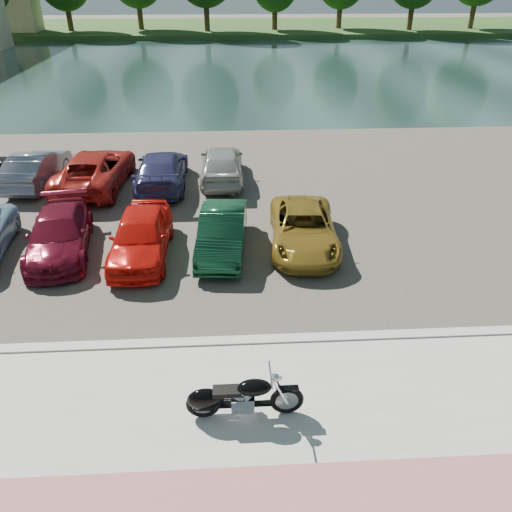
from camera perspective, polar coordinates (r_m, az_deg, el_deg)
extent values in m
plane|color=#595447|center=(10.77, 1.47, -16.76)|extent=(200.00, 200.00, 0.00)
cube|color=#B0ADA6|center=(10.07, 1.95, -20.71)|extent=(60.00, 6.00, 0.10)
cube|color=#B0ADA6|center=(12.17, 0.72, -9.66)|extent=(60.00, 0.30, 0.14)
cube|color=#3B3730|center=(19.95, -1.05, 6.96)|extent=(60.00, 18.00, 0.04)
cube|color=#182C29|center=(47.99, -2.57, 20.64)|extent=(120.00, 40.00, 0.00)
cube|color=#214217|center=(79.70, -3.03, 24.61)|extent=(120.00, 24.00, 0.60)
cube|color=tan|center=(78.37, -26.11, 24.29)|extent=(6.00, 4.00, 7.20)
cylinder|color=#3E2D16|center=(76.25, -20.69, 24.81)|extent=(0.70, 0.70, 4.95)
cylinder|color=#3E2D16|center=(75.72, -13.20, 25.95)|extent=(0.70, 0.70, 5.40)
cylinder|color=#3E2D16|center=(72.10, -5.70, 26.52)|extent=(0.70, 0.70, 5.85)
cylinder|color=#3E2D16|center=(73.81, 2.17, 26.18)|extent=(0.70, 0.70, 4.50)
cylinder|color=#3E2D16|center=(76.51, 9.56, 26.15)|extent=(0.70, 0.70, 4.95)
cylinder|color=#3E2D16|center=(76.19, 17.39, 25.47)|extent=(0.70, 0.70, 5.40)
cylinder|color=#3E2D16|center=(80.82, 23.68, 24.82)|extent=(0.70, 0.70, 5.85)
torus|color=black|center=(10.28, 3.54, -16.11)|extent=(0.68, 0.12, 0.68)
torus|color=black|center=(10.25, -6.06, -16.48)|extent=(0.68, 0.12, 0.68)
cylinder|color=#B2B2B7|center=(10.28, 3.54, -16.11)|extent=(0.46, 0.06, 0.46)
cylinder|color=#B2B2B7|center=(10.25, -6.06, -16.48)|extent=(0.46, 0.06, 0.46)
cylinder|color=silver|center=(9.98, 2.84, -15.36)|extent=(0.33, 0.05, 0.63)
cylinder|color=silver|center=(10.12, 2.71, -14.56)|extent=(0.33, 0.05, 0.63)
cylinder|color=silver|center=(9.77, 1.69, -13.42)|extent=(0.04, 0.75, 0.04)
sphere|color=silver|center=(9.83, 2.28, -13.73)|extent=(0.16, 0.16, 0.16)
sphere|color=silver|center=(9.84, 2.70, -13.71)|extent=(0.11, 0.11, 0.11)
cube|color=black|center=(10.06, 3.59, -14.89)|extent=(0.45, 0.14, 0.06)
cube|color=black|center=(10.28, -1.24, -16.58)|extent=(1.20, 0.11, 0.08)
cube|color=silver|center=(10.22, -1.54, -16.32)|extent=(0.45, 0.32, 0.34)
cylinder|color=silver|center=(10.08, -0.97, -15.52)|extent=(0.25, 0.18, 0.27)
cylinder|color=silver|center=(10.08, -2.15, -15.56)|extent=(0.25, 0.18, 0.27)
ellipsoid|color=black|center=(9.97, -0.20, -14.80)|extent=(0.68, 0.36, 0.32)
cube|color=black|center=(10.00, -3.34, -15.16)|extent=(0.55, 0.28, 0.10)
ellipsoid|color=black|center=(10.16, -5.80, -16.01)|extent=(0.73, 0.34, 0.50)
cube|color=black|center=(10.21, -6.07, -16.29)|extent=(0.40, 0.18, 0.30)
cylinder|color=silver|center=(10.43, -3.28, -16.23)|extent=(1.10, 0.10, 0.09)
cylinder|color=silver|center=(10.37, -3.30, -15.93)|extent=(1.10, 0.10, 0.09)
cylinder|color=#B2B2B7|center=(10.26, -2.07, -17.92)|extent=(0.02, 0.14, 0.22)
imported|color=maroon|center=(16.69, -21.58, 2.36)|extent=(2.43, 4.60, 1.27)
imported|color=red|center=(15.67, -13.02, 2.31)|extent=(1.70, 4.20, 1.43)
imported|color=#0F3720|center=(15.61, -3.86, 2.72)|extent=(1.70, 4.07, 1.31)
imported|color=olive|center=(15.97, 5.45, 3.15)|extent=(2.32, 4.56, 1.23)
imported|color=slate|center=(22.63, -23.77, 9.20)|extent=(1.78, 4.32, 1.39)
imported|color=#AF241D|center=(21.51, -17.92, 9.39)|extent=(2.76, 5.40, 1.46)
imported|color=navy|center=(20.92, -10.72, 9.69)|extent=(2.07, 4.88, 1.40)
imported|color=#A5A5A1|center=(21.19, -3.94, 10.53)|extent=(1.79, 4.38, 1.49)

